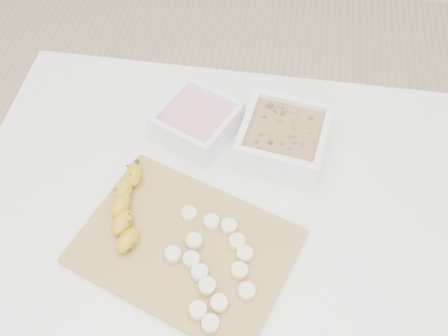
# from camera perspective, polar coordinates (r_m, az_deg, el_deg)

# --- Properties ---
(ground) EXTENTS (3.50, 3.50, 0.00)m
(ground) POSITION_cam_1_polar(r_m,az_deg,el_deg) (1.66, -0.16, -17.02)
(ground) COLOR #C6AD89
(ground) RESTS_ON ground
(table) EXTENTS (1.00, 0.70, 0.75)m
(table) POSITION_cam_1_polar(r_m,az_deg,el_deg) (1.06, -0.24, -6.15)
(table) COLOR white
(table) RESTS_ON ground
(bowl_yogurt) EXTENTS (0.19, 0.19, 0.07)m
(bowl_yogurt) POSITION_cam_1_polar(r_m,az_deg,el_deg) (1.04, -3.06, 5.36)
(bowl_yogurt) COLOR white
(bowl_yogurt) RESTS_ON table
(bowl_granola) EXTENTS (0.19, 0.19, 0.08)m
(bowl_granola) POSITION_cam_1_polar(r_m,az_deg,el_deg) (1.02, 6.79, 3.40)
(bowl_granola) COLOR white
(bowl_granola) RESTS_ON table
(cutting_board) EXTENTS (0.44, 0.38, 0.01)m
(cutting_board) POSITION_cam_1_polar(r_m,az_deg,el_deg) (0.92, -4.43, -8.97)
(cutting_board) COLOR tan
(cutting_board) RESTS_ON table
(banana) EXTENTS (0.05, 0.19, 0.03)m
(banana) POSITION_cam_1_polar(r_m,az_deg,el_deg) (0.94, -11.01, -4.52)
(banana) COLOR #B79011
(banana) RESTS_ON cutting_board
(banana_slices) EXTENTS (0.17, 0.23, 0.02)m
(banana_slices) POSITION_cam_1_polar(r_m,az_deg,el_deg) (0.88, -1.30, -10.84)
(banana_slices) COLOR #F4E4B5
(banana_slices) RESTS_ON cutting_board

